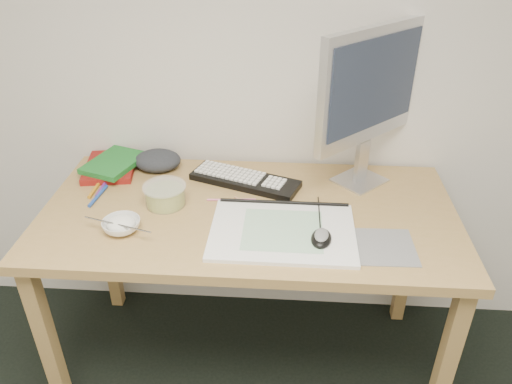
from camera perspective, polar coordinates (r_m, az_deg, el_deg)
desk at (r=1.74m, az=-0.82°, el=-4.29°), size 1.40×0.70×0.75m
mousepad at (r=1.57m, az=14.07°, el=-6.08°), size 0.21×0.19×0.00m
sketchpad at (r=1.57m, az=3.05°, el=-4.55°), size 0.46×0.33×0.01m
keyboard at (r=1.84m, az=-1.26°, el=1.36°), size 0.42×0.26×0.02m
monitor at (r=1.75m, az=12.94°, el=11.33°), size 0.37×0.36×0.57m
mouse at (r=1.53m, az=7.49°, el=-4.95°), size 0.08×0.11×0.03m
rice_bowl at (r=1.63m, az=-15.12°, el=-3.73°), size 0.13×0.13×0.04m
chopsticks at (r=1.60m, az=-15.56°, el=-3.62°), size 0.22×0.08×0.02m
fruit_tub at (r=1.73m, az=-10.35°, el=-0.34°), size 0.16×0.16×0.07m
book_red at (r=2.01m, az=-16.29°, el=2.79°), size 0.22×0.27×0.02m
book_green at (r=1.98m, az=-15.89°, el=3.24°), size 0.23×0.27×0.02m
cloth_lump at (r=1.97m, az=-11.17°, el=3.55°), size 0.16×0.13×0.06m
pencil_pink at (r=1.74m, az=-2.83°, el=-0.87°), size 0.17×0.02×0.01m
pencil_tan at (r=1.69m, az=-0.22°, el=-1.91°), size 0.15×0.14×0.01m
pencil_black at (r=1.71m, az=3.99°, el=-1.42°), size 0.16×0.03×0.01m
marker_blue at (r=1.84m, az=-17.60°, el=-0.41°), size 0.03×0.14×0.01m
marker_orange at (r=1.89m, az=-17.85°, el=0.46°), size 0.01×0.13×0.01m
marker_purple at (r=1.89m, az=-17.07°, el=0.63°), size 0.01×0.14×0.01m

